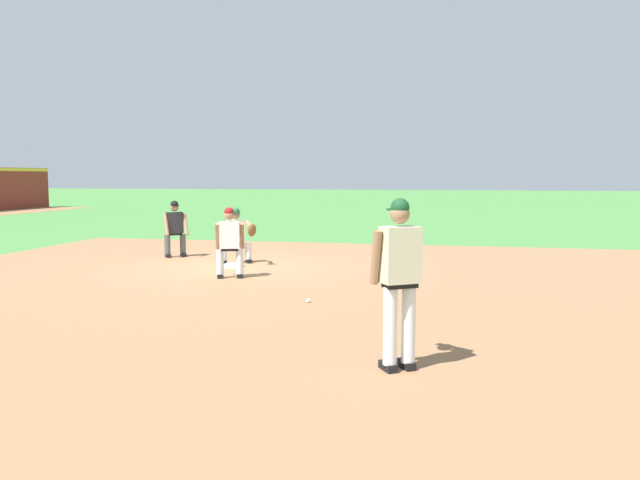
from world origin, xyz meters
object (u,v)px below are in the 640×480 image
object	(u,v)px
first_baseman	(237,233)
first_base_bag	(234,266)
baserunner	(230,240)
baseball	(308,301)
umpire	(175,227)
pitcher	(400,273)

from	to	relation	value
first_baseman	first_base_bag	bearing A→B (deg)	-169.27
baserunner	baseball	bearing A→B (deg)	-134.82
first_base_bag	first_baseman	bearing A→B (deg)	10.73
baseball	umpire	xyz separation A→B (m)	(4.99, 4.67, 0.76)
first_base_bag	baseball	size ratio (longest dim) A/B	5.14
pitcher	baseball	bearing A→B (deg)	28.35
pitcher	first_baseman	world-z (taller)	pitcher
pitcher	umpire	world-z (taller)	pitcher
baserunner	umpire	distance (m)	3.83
first_base_bag	baseball	bearing A→B (deg)	-144.06
baseball	first_base_bag	bearing A→B (deg)	35.94
first_baseman	pitcher	bearing A→B (deg)	-149.05
first_base_bag	umpire	size ratio (longest dim) A/B	0.26
first_baseman	baserunner	world-z (taller)	baserunner
umpire	baserunner	bearing A→B (deg)	-138.54
first_base_bag	pitcher	size ratio (longest dim) A/B	0.20
baseball	first_baseman	world-z (taller)	first_baseman
baseball	first_baseman	size ratio (longest dim) A/B	0.06
pitcher	umpire	xyz separation A→B (m)	(8.25, 6.43, -0.27)
umpire	pitcher	bearing A→B (deg)	-142.08
baseball	umpire	distance (m)	6.87
baseball	pitcher	distance (m)	3.84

